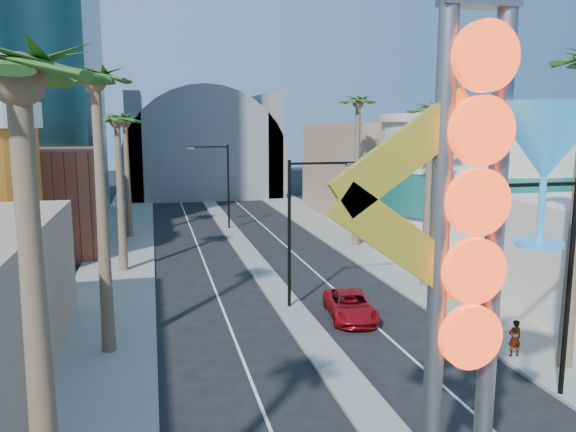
# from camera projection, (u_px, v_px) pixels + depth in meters

# --- Properties ---
(sidewalk_west) EXTENTS (5.00, 100.00, 0.15)m
(sidewalk_west) POSITION_uv_depth(u_px,v_px,m) (120.00, 255.00, 42.38)
(sidewalk_west) COLOR gray
(sidewalk_west) RESTS_ON ground
(sidewalk_east) EXTENTS (5.00, 100.00, 0.15)m
(sidewalk_east) POSITION_uv_depth(u_px,v_px,m) (357.00, 243.00, 46.80)
(sidewalk_east) COLOR gray
(sidewalk_east) RESTS_ON ground
(median) EXTENTS (1.60, 84.00, 0.15)m
(median) POSITION_uv_depth(u_px,v_px,m) (239.00, 241.00, 47.47)
(median) COLOR gray
(median) RESTS_ON ground
(brick_filler_west) EXTENTS (10.00, 10.00, 8.00)m
(brick_filler_west) POSITION_uv_depth(u_px,v_px,m) (32.00, 201.00, 43.11)
(brick_filler_west) COLOR brown
(brick_filler_west) RESTS_ON ground
(filler_east) EXTENTS (10.00, 20.00, 10.00)m
(filler_east) POSITION_uv_depth(u_px,v_px,m) (372.00, 170.00, 60.00)
(filler_east) COLOR tan
(filler_east) RESTS_ON ground
(turquoise_building) EXTENTS (16.60, 16.60, 10.60)m
(turquoise_building) POSITION_uv_depth(u_px,v_px,m) (485.00, 185.00, 43.16)
(turquoise_building) COLOR beige
(turquoise_building) RESTS_ON ground
(canopy) EXTENTS (22.00, 16.00, 22.00)m
(canopy) POSITION_uv_depth(u_px,v_px,m) (202.00, 164.00, 79.41)
(canopy) COLOR slate
(canopy) RESTS_ON ground
(neon_sign) EXTENTS (6.53, 2.60, 12.55)m
(neon_sign) POSITION_uv_depth(u_px,v_px,m) (500.00, 233.00, 12.89)
(neon_sign) COLOR gray
(neon_sign) RESTS_ON ground
(streetlight_0) EXTENTS (3.79, 0.25, 8.00)m
(streetlight_0) POSITION_uv_depth(u_px,v_px,m) (299.00, 219.00, 29.56)
(streetlight_0) COLOR black
(streetlight_0) RESTS_ON ground
(streetlight_1) EXTENTS (3.79, 0.25, 8.00)m
(streetlight_1) POSITION_uv_depth(u_px,v_px,m) (222.00, 178.00, 52.33)
(streetlight_1) COLOR black
(streetlight_1) RESTS_ON ground
(streetlight_2) EXTENTS (3.45, 0.25, 8.00)m
(streetlight_2) POSITION_uv_depth(u_px,v_px,m) (559.00, 269.00, 19.50)
(streetlight_2) COLOR black
(streetlight_2) RESTS_ON ground
(palm_0) EXTENTS (2.40, 2.40, 11.70)m
(palm_0) POSITION_uv_depth(u_px,v_px,m) (20.00, 115.00, 9.26)
(palm_0) COLOR brown
(palm_0) RESTS_ON ground
(palm_1) EXTENTS (2.40, 2.40, 12.70)m
(palm_1) POSITION_uv_depth(u_px,v_px,m) (96.00, 99.00, 22.55)
(palm_1) COLOR brown
(palm_1) RESTS_ON ground
(palm_2) EXTENTS (2.40, 2.40, 11.20)m
(palm_2) POSITION_uv_depth(u_px,v_px,m) (117.00, 130.00, 36.20)
(palm_2) COLOR brown
(palm_2) RESTS_ON ground
(palm_3) EXTENTS (2.40, 2.40, 11.20)m
(palm_3) POSITION_uv_depth(u_px,v_px,m) (125.00, 129.00, 47.71)
(palm_3) COLOR brown
(palm_3) RESTS_ON ground
(palm_6) EXTENTS (2.40, 2.40, 11.70)m
(palm_6) POSITION_uv_depth(u_px,v_px,m) (431.00, 122.00, 32.64)
(palm_6) COLOR brown
(palm_6) RESTS_ON ground
(palm_7) EXTENTS (2.40, 2.40, 12.70)m
(palm_7) POSITION_uv_depth(u_px,v_px,m) (358.00, 112.00, 44.01)
(palm_7) COLOR brown
(palm_7) RESTS_ON ground
(red_pickup) EXTENTS (2.83, 5.03, 1.33)m
(red_pickup) POSITION_uv_depth(u_px,v_px,m) (350.00, 305.00, 28.66)
(red_pickup) COLOR #9F0C15
(red_pickup) RESTS_ON ground
(pedestrian_a) EXTENTS (0.60, 0.41, 1.58)m
(pedestrian_a) POSITION_uv_depth(u_px,v_px,m) (515.00, 338.00, 23.52)
(pedestrian_a) COLOR gray
(pedestrian_a) RESTS_ON sidewalk_east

